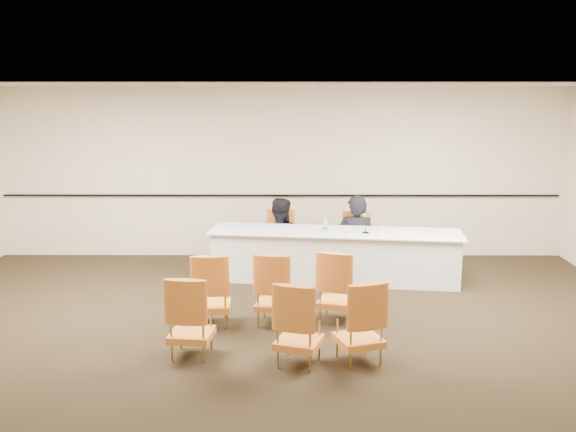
# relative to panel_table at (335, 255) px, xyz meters

# --- Properties ---
(floor) EXTENTS (10.00, 10.00, 0.00)m
(floor) POSITION_rel_panel_table_xyz_m (-0.86, -2.51, -0.39)
(floor) COLOR black
(floor) RESTS_ON ground
(ceiling) EXTENTS (10.00, 10.00, 0.00)m
(ceiling) POSITION_rel_panel_table_xyz_m (-0.86, -2.51, 2.61)
(ceiling) COLOR white
(ceiling) RESTS_ON ground
(wall_back) EXTENTS (10.00, 0.04, 3.00)m
(wall_back) POSITION_rel_panel_table_xyz_m (-0.86, 1.49, 1.11)
(wall_back) COLOR beige
(wall_back) RESTS_ON ground
(wall_rail) EXTENTS (9.80, 0.04, 0.03)m
(wall_rail) POSITION_rel_panel_table_xyz_m (-0.86, 1.45, 0.71)
(wall_rail) COLOR black
(wall_rail) RESTS_ON wall_back
(panel_table) EXTENTS (3.98, 1.36, 0.78)m
(panel_table) POSITION_rel_panel_table_xyz_m (0.00, 0.00, 0.00)
(panel_table) COLOR white
(panel_table) RESTS_ON ground
(panelist_main) EXTENTS (0.70, 0.51, 1.79)m
(panelist_main) POSITION_rel_panel_table_xyz_m (0.38, 0.53, -0.02)
(panelist_main) COLOR black
(panelist_main) RESTS_ON ground
(panelist_main_chair) EXTENTS (0.56, 0.56, 0.95)m
(panelist_main_chair) POSITION_rel_panel_table_xyz_m (0.38, 0.53, 0.08)
(panelist_main_chair) COLOR #BF5322
(panelist_main_chair) RESTS_ON ground
(panelist_second) EXTENTS (0.80, 0.63, 1.62)m
(panelist_second) POSITION_rel_panel_table_xyz_m (-0.88, 0.69, -0.02)
(panelist_second) COLOR black
(panelist_second) RESTS_ON ground
(panelist_second_chair) EXTENTS (0.56, 0.56, 0.95)m
(panelist_second_chair) POSITION_rel_panel_table_xyz_m (-0.88, 0.69, 0.08)
(panelist_second_chair) COLOR #BF5322
(panelist_second_chair) RESTS_ON ground
(papers) EXTENTS (0.32, 0.24, 0.00)m
(papers) POSITION_rel_panel_table_xyz_m (0.33, -0.14, 0.39)
(papers) COLOR white
(papers) RESTS_ON panel_table
(microphone) EXTENTS (0.12, 0.21, 0.29)m
(microphone) POSITION_rel_panel_table_xyz_m (0.46, -0.16, 0.53)
(microphone) COLOR black
(microphone) RESTS_ON panel_table
(water_bottle) EXTENTS (0.09, 0.09, 0.22)m
(water_bottle) POSITION_rel_panel_table_xyz_m (-0.15, -0.04, 0.50)
(water_bottle) COLOR teal
(water_bottle) RESTS_ON panel_table
(drinking_glass) EXTENTS (0.08, 0.08, 0.10)m
(drinking_glass) POSITION_rel_panel_table_xyz_m (0.19, -0.14, 0.44)
(drinking_glass) COLOR white
(drinking_glass) RESTS_ON panel_table
(coffee_cup) EXTENTS (0.10, 0.10, 0.12)m
(coffee_cup) POSITION_rel_panel_table_xyz_m (0.67, -0.21, 0.45)
(coffee_cup) COLOR white
(coffee_cup) RESTS_ON panel_table
(aud_chair_front_left) EXTENTS (0.52, 0.52, 0.95)m
(aud_chair_front_left) POSITION_rel_panel_table_xyz_m (-1.69, -1.95, 0.08)
(aud_chair_front_left) COLOR #BF5322
(aud_chair_front_left) RESTS_ON ground
(aud_chair_front_mid) EXTENTS (0.58, 0.58, 0.95)m
(aud_chair_front_mid) POSITION_rel_panel_table_xyz_m (-0.89, -1.90, 0.08)
(aud_chair_front_mid) COLOR #BF5322
(aud_chair_front_mid) RESTS_ON ground
(aud_chair_front_right) EXTENTS (0.62, 0.62, 0.95)m
(aud_chair_front_right) POSITION_rel_panel_table_xyz_m (-0.09, -1.80, 0.08)
(aud_chair_front_right) COLOR #BF5322
(aud_chair_front_right) RESTS_ON ground
(aud_chair_back_left) EXTENTS (0.55, 0.55, 0.95)m
(aud_chair_back_left) POSITION_rel_panel_table_xyz_m (-1.80, -2.92, 0.08)
(aud_chair_back_left) COLOR #BF5322
(aud_chair_back_left) RESTS_ON ground
(aud_chair_back_mid) EXTENTS (0.63, 0.63, 0.95)m
(aud_chair_back_mid) POSITION_rel_panel_table_xyz_m (-0.60, -3.13, 0.08)
(aud_chair_back_mid) COLOR #BF5322
(aud_chair_back_mid) RESTS_ON ground
(aud_chair_back_right) EXTENTS (0.64, 0.64, 0.95)m
(aud_chair_back_right) POSITION_rel_panel_table_xyz_m (0.06, -3.07, 0.08)
(aud_chair_back_right) COLOR #BF5322
(aud_chair_back_right) RESTS_ON ground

